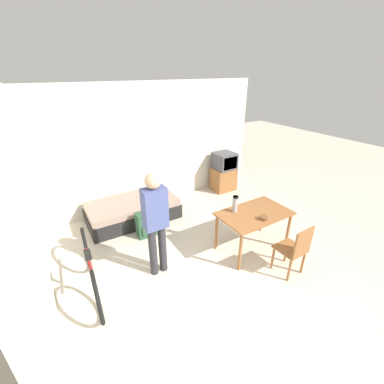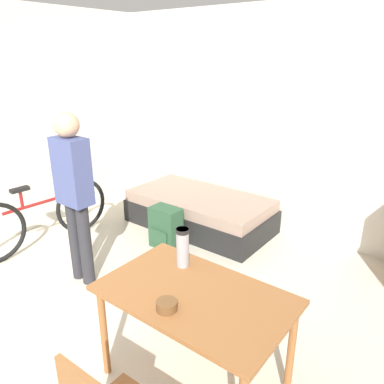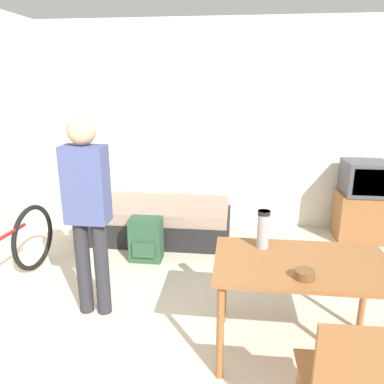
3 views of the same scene
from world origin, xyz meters
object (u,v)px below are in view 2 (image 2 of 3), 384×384
Objects in this scene: mate_bowl at (167,306)px; daybed at (200,211)px; thermos_flask at (183,246)px; backpack at (166,228)px; person_standing at (74,188)px; bicycle at (41,218)px; dining_table at (195,305)px.

daybed is at bearing 122.29° from mate_bowl.
thermos_flask is 2.29× the size of mate_bowl.
daybed is 3.77× the size of backpack.
person_standing is 1.39m from thermos_flask.
thermos_flask is at bearing -43.87° from backpack.
person_standing is at bearing -9.65° from bicycle.
bicycle is at bearing 164.44° from mate_bowl.
mate_bowl is at bearing -15.56° from bicycle.
mate_bowl reaches higher than bicycle.
thermos_flask reaches higher than daybed.
person_standing reaches higher than mate_bowl.
daybed is 1.93m from bicycle.
bicycle reaches higher than daybed.
dining_table is at bearing -11.08° from person_standing.
person_standing is (-0.19, -1.71, 0.76)m from daybed.
thermos_flask is at bearing 141.84° from dining_table.
person_standing reaches higher than dining_table.
backpack is at bearing 131.91° from mate_bowl.
mate_bowl reaches higher than dining_table.
bicycle is 13.94× the size of mate_bowl.
thermos_flask reaches higher than bicycle.
mate_bowl is at bearing -18.92° from person_standing.
person_standing is 1.27m from backpack.
dining_table is 2.01m from backpack.
daybed is 2.54m from dining_table.
mate_bowl is at bearing -48.09° from backpack.
daybed is at bearing 91.59° from backpack.
bicycle is at bearing 169.44° from dining_table.
backpack is (0.02, -0.69, 0.03)m from daybed.
thermos_flask is 0.59× the size of backpack.
mate_bowl is at bearing -57.71° from daybed.
backpack is (-1.41, 1.57, -0.52)m from mate_bowl.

